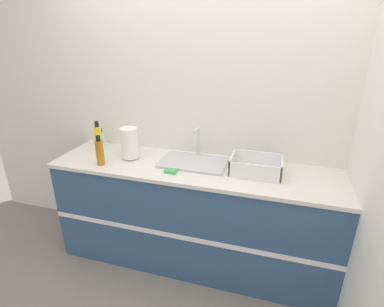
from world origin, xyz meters
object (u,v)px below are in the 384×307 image
object	(u,v)px
bottle_yellow	(98,138)
bottle_amber	(100,152)
paper_towel_roll	(130,143)
bottle_clear	(101,138)
dish_rack	(256,168)
sink	(194,161)

from	to	relation	value
bottle_yellow	bottle_amber	bearing A→B (deg)	-55.43
paper_towel_roll	bottle_clear	bearing A→B (deg)	153.48
dish_rack	bottle_clear	xyz separation A→B (m)	(-1.41, 0.18, 0.03)
bottle_amber	bottle_yellow	xyz separation A→B (m)	(-0.18, 0.26, 0.01)
dish_rack	bottle_yellow	bearing A→B (deg)	177.32
paper_towel_roll	bottle_amber	world-z (taller)	paper_towel_roll
sink	paper_towel_roll	size ratio (longest dim) A/B	2.00
bottle_yellow	dish_rack	bearing A→B (deg)	-2.68
dish_rack	bottle_amber	xyz separation A→B (m)	(-1.18, -0.20, 0.06)
paper_towel_roll	dish_rack	size ratio (longest dim) A/B	0.70
dish_rack	bottle_yellow	distance (m)	1.37
sink	bottle_yellow	size ratio (longest dim) A/B	1.96
paper_towel_roll	bottle_amber	distance (m)	0.25
paper_towel_roll	sink	bearing A→B (deg)	5.76
dish_rack	bottle_yellow	world-z (taller)	bottle_yellow
paper_towel_roll	dish_rack	bearing A→B (deg)	0.98
dish_rack	bottle_amber	distance (m)	1.20
sink	bottle_amber	distance (m)	0.74
sink	dish_rack	distance (m)	0.49
bottle_clear	bottle_amber	xyz separation A→B (m)	(0.23, -0.38, 0.04)
sink	dish_rack	size ratio (longest dim) A/B	1.41
dish_rack	bottle_clear	distance (m)	1.43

